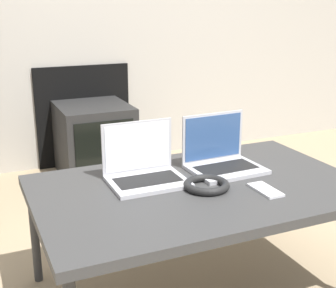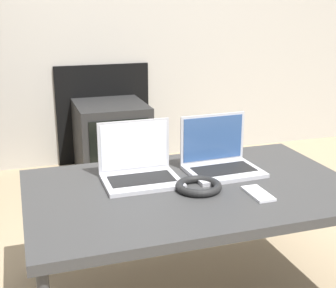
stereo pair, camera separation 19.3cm
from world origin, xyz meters
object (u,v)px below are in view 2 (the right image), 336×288
laptop_left (139,168)px  laptop_right (220,159)px  tv (111,138)px  headphones (199,186)px  phone (258,193)px

laptop_left → laptop_right: bearing=0.3°
laptop_right → tv: bearing=95.4°
headphones → tv: (-0.02, 1.56, -0.24)m
laptop_right → phone: bearing=-87.0°
phone → tv: bearing=97.3°
headphones → phone: bearing=-30.4°
headphones → tv: headphones is taller
laptop_left → phone: (0.38, -0.29, -0.04)m
laptop_right → tv: 1.42m
laptop_right → headphones: 0.24m
laptop_right → headphones: size_ratio=1.73×
laptop_right → headphones: bearing=-135.3°
laptop_left → laptop_right: 0.35m
laptop_right → phone: (0.03, -0.29, -0.04)m
laptop_right → headphones: (-0.16, -0.18, -0.03)m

